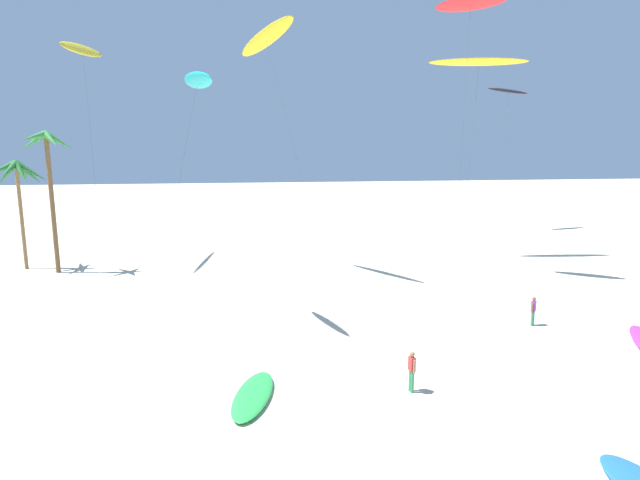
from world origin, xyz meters
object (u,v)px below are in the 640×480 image
(flying_kite_1, at_px, (83,50))
(flying_kite_3, at_px, (471,3))
(flying_kite_4, at_px, (508,91))
(person_foreground_walker, at_px, (412,370))
(flying_kite_5, at_px, (479,62))
(person_near_left, at_px, (533,310))
(palm_tree_1, at_px, (48,157))
(grounded_kite_0, at_px, (253,395))
(flying_kite_0, at_px, (266,38))
(palm_tree_0, at_px, (17,177))
(flying_kite_6, at_px, (197,80))

(flying_kite_1, relative_size, flying_kite_3, 0.91)
(flying_kite_1, bearing_deg, flying_kite_4, 15.11)
(person_foreground_walker, bearing_deg, flying_kite_3, 60.78)
(flying_kite_5, relative_size, person_near_left, 10.66)
(palm_tree_1, distance_m, person_near_left, 35.75)
(grounded_kite_0, distance_m, person_foreground_walker, 6.39)
(palm_tree_1, xyz_separation_m, flying_kite_3, (30.75, -6.17, 10.67))
(flying_kite_4, height_order, flying_kite_5, flying_kite_5)
(flying_kite_0, bearing_deg, flying_kite_3, -11.77)
(palm_tree_1, bearing_deg, grounded_kite_0, -58.17)
(flying_kite_0, relative_size, person_near_left, 11.48)
(grounded_kite_0, bearing_deg, flying_kite_0, 84.39)
(palm_tree_1, bearing_deg, flying_kite_4, 18.48)
(flying_kite_3, relative_size, person_foreground_walker, 11.81)
(palm_tree_1, height_order, flying_kite_5, flying_kite_5)
(flying_kite_5, bearing_deg, flying_kite_1, 175.07)
(flying_kite_3, bearing_deg, palm_tree_0, 166.93)
(flying_kite_0, xyz_separation_m, flying_kite_4, (29.28, 18.51, -1.25))
(flying_kite_0, height_order, person_foreground_walker, flying_kite_0)
(flying_kite_3, bearing_deg, person_foreground_walker, -119.22)
(flying_kite_1, distance_m, flying_kite_5, 32.91)
(flying_kite_5, distance_m, person_foreground_walker, 32.55)
(palm_tree_0, distance_m, flying_kite_3, 36.72)
(palm_tree_0, distance_m, person_near_left, 38.76)
(person_near_left, bearing_deg, person_foreground_walker, -145.11)
(flying_kite_0, bearing_deg, flying_kite_6, -110.92)
(flying_kite_6, relative_size, person_foreground_walker, 8.00)
(flying_kite_1, distance_m, flying_kite_3, 30.27)
(grounded_kite_0, bearing_deg, person_near_left, 21.11)
(palm_tree_1, xyz_separation_m, person_foreground_walker, (20.86, -23.86, -8.14))
(grounded_kite_0, height_order, person_foreground_walker, person_foreground_walker)
(person_near_left, bearing_deg, flying_kite_5, 75.13)
(flying_kite_6, xyz_separation_m, grounded_kite_0, (2.24, -9.14, -13.01))
(flying_kite_4, distance_m, flying_kite_6, 44.80)
(palm_tree_1, distance_m, grounded_kite_0, 28.96)
(flying_kite_1, xyz_separation_m, flying_kite_5, (32.78, -2.83, -0.54))
(flying_kite_3, distance_m, flying_kite_4, 26.44)
(flying_kite_0, xyz_separation_m, flying_kite_5, (18.44, 3.90, -0.59))
(flying_kite_4, height_order, grounded_kite_0, flying_kite_4)
(flying_kite_1, relative_size, person_foreground_walker, 10.73)
(palm_tree_1, bearing_deg, flying_kite_0, -10.97)
(flying_kite_0, distance_m, flying_kite_3, 14.70)
(palm_tree_0, relative_size, flying_kite_3, 0.43)
(palm_tree_0, xyz_separation_m, flying_kite_5, (37.91, -0.96, 9.51))
(flying_kite_6, bearing_deg, flying_kite_0, 69.08)
(flying_kite_6, bearing_deg, person_near_left, -9.88)
(flying_kite_5, height_order, flying_kite_6, flying_kite_5)
(flying_kite_3, xyz_separation_m, flying_kite_6, (-18.47, -8.09, -6.61))
(flying_kite_5, distance_m, flying_kite_6, 27.43)
(palm_tree_0, xyz_separation_m, person_near_left, (33.11, -19.03, -6.59))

